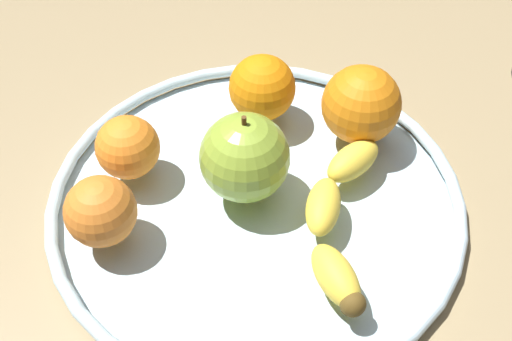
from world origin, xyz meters
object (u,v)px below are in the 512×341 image
Objects in this scene: orange_back_left at (101,211)px; orange_front_left at (262,88)px; banana at (338,217)px; orange_front_right at (361,104)px; apple at (246,155)px; orange_back_right at (128,147)px; fruit_bowl at (256,198)px.

orange_front_left reaches higher than orange_back_left.
orange_front_right is (-12.32, -2.70, 2.42)cm from banana.
apple is at bearing -30.64° from orange_front_right.
orange_front_right is 23.13cm from orange_back_right.
apple is 1.44× the size of orange_back_left.
orange_back_left is 7.95cm from orange_back_right.
orange_back_left is at bearing -14.27° from orange_front_left.
fruit_bowl is 13.99cm from orange_front_right.
orange_front_left is (1.60, -10.15, -0.50)cm from orange_front_right.
banana is (0.49, 8.38, 2.44)cm from fruit_bowl.
apple reaches higher than orange_back_right.
banana is 16.84cm from orange_front_left.
orange_front_left is at bearing 165.73° from orange_back_left.
orange_front_right is at bearing 177.56° from banana.
orange_front_left reaches higher than fruit_bowl.
orange_front_right reaches higher than orange_back_right.
orange_front_right is 10.29cm from orange_front_left.
apple reaches higher than orange_front_right.
orange_front_right is 1.29× the size of orange_back_right.
fruit_bowl is at bearing 23.61° from orange_front_left.
banana is 3.22× the size of orange_back_right.
orange_back_right is (2.39, -20.53, 1.52)cm from banana.
orange_front_left is (-13.10, 7.69, 0.40)cm from orange_back_right.
orange_back_left reaches higher than banana.
orange_back_right is at bearing -73.94° from apple.
banana is at bearing 50.18° from orange_front_left.
orange_back_right is at bearing -50.49° from orange_front_right.
orange_front_right is at bearing 145.33° from orange_back_left.
banana is 9.92cm from apple.
orange_front_left is at bearing -156.39° from fruit_bowl.
apple is (-0.78, -9.53, 2.63)cm from banana.
orange_back_left is at bearing -75.99° from banana.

